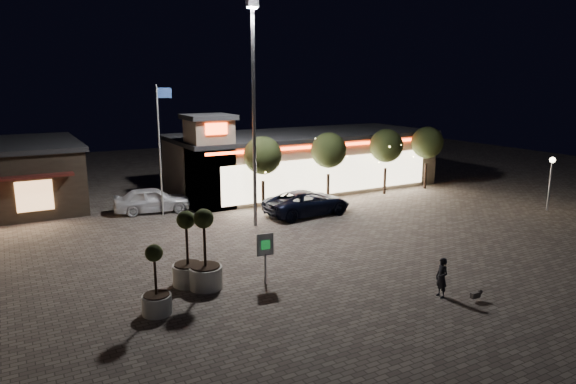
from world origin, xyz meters
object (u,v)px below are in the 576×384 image
valet_sign (265,249)px  white_sedan (152,200)px  planter_mid (156,293)px  pedestrian (442,278)px  pickup_truck (307,202)px  planter_left (188,262)px

valet_sign → white_sedan: bearing=94.1°
planter_mid → pedestrian: bearing=-21.2°
pickup_truck → valet_sign: valet_sign is taller
white_sedan → valet_sign: 14.07m
planter_mid → white_sedan: bearing=75.9°
planter_left → planter_mid: 2.78m
pickup_truck → planter_mid: bearing=124.8°
planter_mid → valet_sign: (4.67, 0.59, 0.70)m
pickup_truck → white_sedan: size_ratio=1.18×
pedestrian → planter_mid: planter_mid is taller
valet_sign → planter_left: bearing=152.3°
white_sedan → planter_left: planter_left is taller
pedestrian → planter_left: bearing=-119.1°
planter_left → planter_mid: size_ratio=1.20×
planter_mid → planter_left: bearing=48.0°
pickup_truck → pedestrian: size_ratio=3.53×
planter_left → valet_sign: 3.22m
pickup_truck → white_sedan: white_sedan is taller
planter_left → valet_sign: (2.81, -1.48, 0.54)m
pickup_truck → valet_sign: bearing=137.0°
valet_sign → planter_mid: bearing=-172.8°
pickup_truck → planter_left: size_ratio=1.77×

